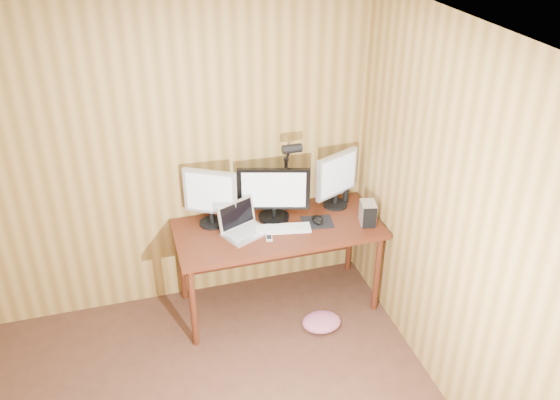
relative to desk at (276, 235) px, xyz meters
name	(u,v)px	position (x,y,z in m)	size (l,w,h in m)	color
room_shell	(184,346)	(-0.93, -1.70, 0.62)	(4.00, 4.00, 4.00)	#4B2B1C
desk	(276,235)	(0.00, 0.00, 0.00)	(1.60, 0.70, 0.75)	#4B1E0F
monitor_center	(274,193)	(0.01, 0.07, 0.35)	(0.55, 0.24, 0.44)	black
monitor_left	(210,196)	(-0.48, 0.12, 0.37)	(0.38, 0.24, 0.47)	black
monitor_right	(337,178)	(0.55, 0.12, 0.38)	(0.40, 0.21, 0.47)	black
laptop	(242,225)	(-0.28, -0.06, 0.18)	(0.40, 0.36, 0.23)	silver
keyboard	(282,229)	(0.02, -0.12, 0.13)	(0.46, 0.21, 0.02)	white
mousepad	(317,222)	(0.31, -0.09, 0.12)	(0.24, 0.20, 0.00)	black
mouse	(317,220)	(0.31, -0.09, 0.15)	(0.08, 0.12, 0.04)	black
hard_drive	(368,213)	(0.69, -0.21, 0.21)	(0.14, 0.18, 0.18)	silver
phone	(269,238)	(-0.11, -0.20, 0.13)	(0.06, 0.10, 0.01)	silver
speaker	(346,196)	(0.65, 0.15, 0.18)	(0.05, 0.05, 0.11)	black
desk_lamp	(289,165)	(0.16, 0.15, 0.53)	(0.15, 0.21, 0.65)	black
fabric_pile	(322,322)	(0.25, -0.46, -0.58)	(0.31, 0.26, 0.10)	#B55773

